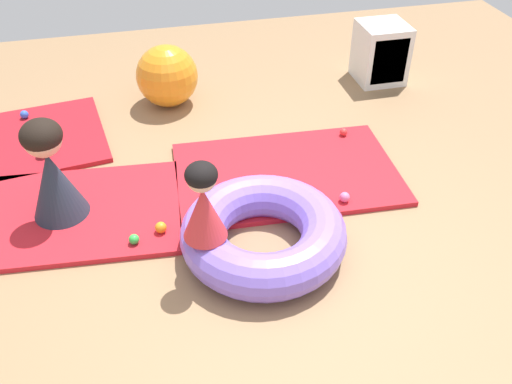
{
  "coord_description": "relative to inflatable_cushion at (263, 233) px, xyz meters",
  "views": [
    {
      "loc": [
        -0.62,
        -2.44,
        2.5
      ],
      "look_at": [
        0.02,
        0.26,
        0.32
      ],
      "focal_mm": 38.66,
      "sensor_mm": 36.0,
      "label": 1
    }
  ],
  "objects": [
    {
      "name": "gym_mat_center_rear",
      "position": [
        0.37,
        0.75,
        -0.12
      ],
      "size": [
        1.72,
        1.15,
        0.04
      ],
      "primitive_type": "cube",
      "rotation": [
        0.0,
        0.0,
        -0.05
      ],
      "color": "red",
      "rests_on": "ground"
    },
    {
      "name": "storage_cube",
      "position": [
        1.69,
        2.08,
        0.14
      ],
      "size": [
        0.44,
        0.44,
        0.56
      ],
      "color": "silver",
      "rests_on": "ground"
    },
    {
      "name": "play_ball_yellow",
      "position": [
        -0.35,
        0.38,
        -0.06
      ],
      "size": [
        0.08,
        0.08,
        0.08
      ],
      "primitive_type": "sphere",
      "color": "yellow",
      "rests_on": "gym_mat_center_rear"
    },
    {
      "name": "exercise_ball_large",
      "position": [
        -0.37,
        2.09,
        0.13
      ],
      "size": [
        0.55,
        0.55,
        0.55
      ],
      "primitive_type": "sphere",
      "color": "orange",
      "rests_on": "ground"
    },
    {
      "name": "play_ball_green",
      "position": [
        -0.8,
        0.21,
        -0.07
      ],
      "size": [
        0.07,
        0.07,
        0.07
      ],
      "primitive_type": "sphere",
      "color": "green",
      "rests_on": "gym_mat_far_left"
    },
    {
      "name": "play_ball_pink",
      "position": [
        0.67,
        0.3,
        -0.07
      ],
      "size": [
        0.07,
        0.07,
        0.07
      ],
      "primitive_type": "sphere",
      "color": "pink",
      "rests_on": "gym_mat_center_rear"
    },
    {
      "name": "adult_seated",
      "position": [
        -1.27,
        0.64,
        0.25
      ],
      "size": [
        0.39,
        0.39,
        0.73
      ],
      "rotation": [
        0.0,
        0.0,
        0.05
      ],
      "color": "#232D3D",
      "rests_on": "gym_mat_far_left"
    },
    {
      "name": "child_in_red",
      "position": [
        -0.37,
        -0.09,
        0.39
      ],
      "size": [
        0.36,
        0.36,
        0.51
      ],
      "rotation": [
        0.0,
        0.0,
        0.98
      ],
      "color": "red",
      "rests_on": "inflatable_cushion"
    },
    {
      "name": "play_ball_red",
      "position": [
        0.97,
        1.13,
        -0.07
      ],
      "size": [
        0.06,
        0.06,
        0.06
      ],
      "primitive_type": "sphere",
      "color": "red",
      "rests_on": "gym_mat_center_rear"
    },
    {
      "name": "play_ball_teal",
      "position": [
        -1.44,
        1.39,
        -0.05
      ],
      "size": [
        0.1,
        0.1,
        0.1
      ],
      "primitive_type": "sphere",
      "color": "teal",
      "rests_on": "gym_mat_near_right"
    },
    {
      "name": "ground_plane",
      "position": [
        -0.02,
        -0.06,
        -0.14
      ],
      "size": [
        8.0,
        8.0,
        0.0
      ],
      "primitive_type": "plane",
      "color": "#93704C"
    },
    {
      "name": "play_ball_orange",
      "position": [
        -0.63,
        0.28,
        -0.07
      ],
      "size": [
        0.08,
        0.08,
        0.08
      ],
      "primitive_type": "sphere",
      "color": "orange",
      "rests_on": "gym_mat_far_left"
    },
    {
      "name": "gym_mat_far_left",
      "position": [
        -1.27,
        0.64,
        -0.12
      ],
      "size": [
        1.68,
        1.14,
        0.04
      ],
      "primitive_type": "cube",
      "rotation": [
        0.0,
        0.0,
        -0.08
      ],
      "color": "red",
      "rests_on": "ground"
    },
    {
      "name": "play_ball_blue",
      "position": [
        -1.64,
        2.04,
        -0.07
      ],
      "size": [
        0.07,
        0.07,
        0.07
      ],
      "primitive_type": "sphere",
      "color": "blue",
      "rests_on": "gym_mat_near_right"
    },
    {
      "name": "inflatable_cushion",
      "position": [
        0.0,
        0.0,
        0.0
      ],
      "size": [
        1.06,
        1.06,
        0.29
      ],
      "primitive_type": "torus",
      "color": "#8466E0",
      "rests_on": "ground"
    },
    {
      "name": "gym_mat_near_right",
      "position": [
        -1.68,
        1.67,
        -0.12
      ],
      "size": [
        1.55,
        1.26,
        0.04
      ],
      "primitive_type": "cube",
      "rotation": [
        0.0,
        0.0,
        0.14
      ],
      "color": "#B21923",
      "rests_on": "ground"
    }
  ]
}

